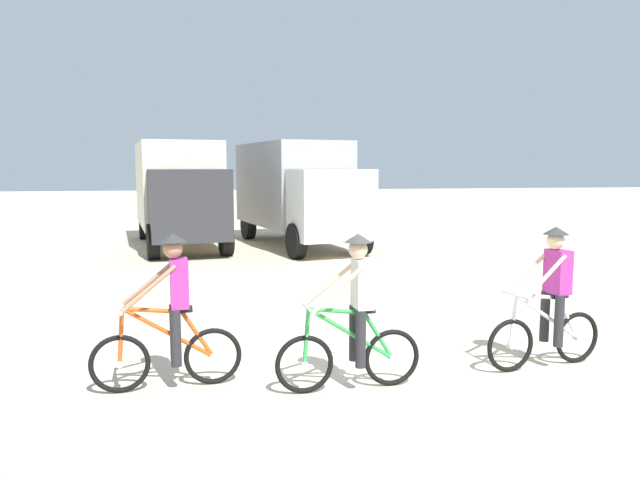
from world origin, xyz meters
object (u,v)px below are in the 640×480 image
(cyclist_cowboy_hat, at_px, (354,318))
(cyclist_orange_shirt, at_px, (171,317))
(box_truck_grey_hauler, at_px, (297,188))
(cyclist_near_camera, at_px, (550,302))
(box_truck_cream_rv, at_px, (179,188))

(cyclist_cowboy_hat, bearing_deg, cyclist_orange_shirt, 169.03)
(box_truck_grey_hauler, distance_m, cyclist_orange_shirt, 12.86)
(box_truck_grey_hauler, xyz_separation_m, cyclist_near_camera, (1.55, -12.49, -1.03))
(cyclist_orange_shirt, distance_m, cyclist_cowboy_hat, 2.11)
(cyclist_near_camera, bearing_deg, cyclist_orange_shirt, 179.11)
(box_truck_cream_rv, distance_m, box_truck_grey_hauler, 3.82)
(cyclist_cowboy_hat, relative_size, cyclist_near_camera, 1.00)
(cyclist_cowboy_hat, distance_m, cyclist_near_camera, 2.67)
(box_truck_cream_rv, distance_m, cyclist_orange_shirt, 13.03)
(box_truck_cream_rv, xyz_separation_m, cyclist_near_camera, (5.33, -13.05, -1.03))
(cyclist_near_camera, bearing_deg, box_truck_grey_hauler, 97.07)
(box_truck_grey_hauler, bearing_deg, cyclist_near_camera, -82.93)
(cyclist_near_camera, bearing_deg, cyclist_cowboy_hat, -172.93)
(box_truck_cream_rv, height_order, cyclist_cowboy_hat, box_truck_cream_rv)
(cyclist_orange_shirt, relative_size, cyclist_cowboy_hat, 1.00)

